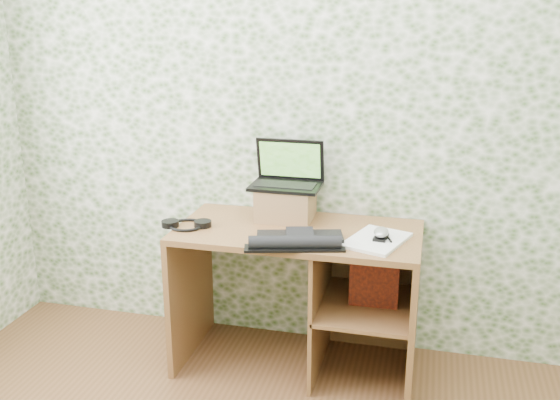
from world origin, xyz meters
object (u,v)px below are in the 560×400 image
(notepad, at_px, (377,240))
(desk, at_px, (314,279))
(riser, at_px, (286,203))
(keyboard, at_px, (298,240))
(laptop, at_px, (288,175))

(notepad, bearing_deg, desk, -179.79)
(riser, distance_m, keyboard, 0.38)
(desk, height_order, laptop, laptop)
(riser, bearing_deg, keyboard, -68.05)
(riser, height_order, keyboard, riser)
(riser, distance_m, notepad, 0.54)
(desk, height_order, riser, riser)
(riser, distance_m, laptop, 0.14)
(riser, relative_size, notepad, 0.85)
(desk, bearing_deg, keyboard, -98.94)
(desk, bearing_deg, laptop, 138.81)
(laptop, bearing_deg, notepad, -27.62)
(riser, xyz_separation_m, notepad, (0.49, -0.22, -0.08))
(desk, xyz_separation_m, keyboard, (-0.04, -0.23, 0.29))
(riser, xyz_separation_m, laptop, (0.00, 0.04, 0.14))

